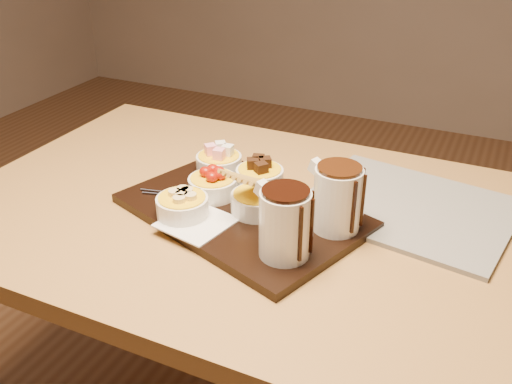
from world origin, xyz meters
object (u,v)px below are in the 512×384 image
at_px(pitcher_dark_chocolate, 285,224).
at_px(newspaper, 408,207).
at_px(serving_board, 242,212).
at_px(dining_table, 249,249).
at_px(bowl_strawberries, 213,187).
at_px(pitcher_milk_chocolate, 337,199).

bearing_deg(pitcher_dark_chocolate, newspaper, 79.76).
bearing_deg(serving_board, dining_table, 110.87).
bearing_deg(bowl_strawberries, serving_board, -16.04).
relative_size(bowl_strawberries, pitcher_dark_chocolate, 0.84).
height_order(dining_table, newspaper, newspaper).
bearing_deg(newspaper, dining_table, -146.66).
height_order(serving_board, pitcher_dark_chocolate, pitcher_dark_chocolate).
height_order(bowl_strawberries, pitcher_dark_chocolate, pitcher_dark_chocolate).
xyz_separation_m(serving_board, newspaper, (0.29, 0.16, -0.00)).
xyz_separation_m(dining_table, bowl_strawberries, (-0.08, -0.01, 0.14)).
distance_m(serving_board, pitcher_milk_chocolate, 0.20).
xyz_separation_m(dining_table, newspaper, (0.29, 0.13, 0.10)).
height_order(serving_board, bowl_strawberries, bowl_strawberries).
relative_size(dining_table, newspaper, 3.05).
relative_size(serving_board, newspaper, 1.17).
height_order(bowl_strawberries, pitcher_milk_chocolate, pitcher_milk_chocolate).
bearing_deg(newspaper, serving_board, -141.73).
xyz_separation_m(dining_table, serving_board, (0.00, -0.03, 0.11)).
distance_m(serving_board, bowl_strawberries, 0.08).
height_order(pitcher_milk_chocolate, newspaper, pitcher_milk_chocolate).
xyz_separation_m(bowl_strawberries, pitcher_milk_chocolate, (0.27, -0.01, 0.04)).
relative_size(dining_table, pitcher_milk_chocolate, 10.02).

